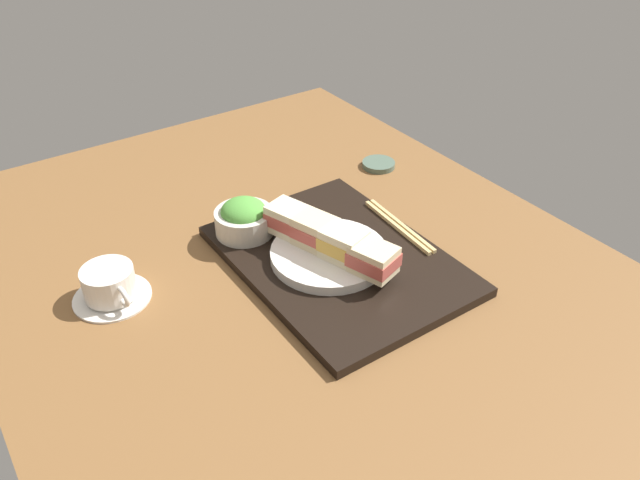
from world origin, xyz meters
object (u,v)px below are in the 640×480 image
(salad_bowl, at_px, (244,218))
(coffee_cup, at_px, (110,286))
(chopsticks_pair, at_px, (399,226))
(sandwich_plate, at_px, (329,254))
(sandwich_inner_near, at_px, (344,244))
(sandwich_inner_far, at_px, (315,231))
(small_sauce_dish, at_px, (379,164))
(sandwich_nearmost, at_px, (373,259))
(sandwich_farmost, at_px, (289,219))

(salad_bowl, relative_size, coffee_cup, 0.82)
(salad_bowl, relative_size, chopsticks_pair, 0.54)
(sandwich_plate, xyz_separation_m, coffee_cup, (0.13, 0.34, 0.00))
(sandwich_inner_near, height_order, sandwich_inner_far, same)
(sandwich_inner_near, relative_size, coffee_cup, 0.67)
(sandwich_plate, bearing_deg, coffee_cup, 69.03)
(sandwich_inner_far, distance_m, salad_bowl, 0.14)
(sandwich_inner_far, xyz_separation_m, small_sauce_dish, (0.20, -0.31, -0.06))
(sandwich_nearmost, distance_m, sandwich_inner_near, 0.06)
(sandwich_inner_near, relative_size, sandwich_inner_far, 1.02)
(sandwich_plate, relative_size, sandwich_inner_near, 2.34)
(sandwich_nearmost, xyz_separation_m, sandwich_inner_far, (0.12, 0.03, 0.00))
(sandwich_nearmost, relative_size, sandwich_inner_far, 1.03)
(sandwich_farmost, bearing_deg, coffee_cup, 82.37)
(salad_bowl, bearing_deg, chopsticks_pair, -121.56)
(small_sauce_dish, bearing_deg, sandwich_inner_far, 123.65)
(sandwich_plate, bearing_deg, sandwich_farmost, 15.98)
(sandwich_inner_far, bearing_deg, coffee_cup, 73.07)
(sandwich_farmost, height_order, coffee_cup, sandwich_farmost)
(salad_bowl, bearing_deg, coffee_cup, 95.02)
(sandwich_nearmost, height_order, coffee_cup, sandwich_nearmost)
(sandwich_inner_near, relative_size, small_sauce_dish, 1.20)
(sandwich_nearmost, distance_m, salad_bowl, 0.26)
(sandwich_inner_far, relative_size, small_sauce_dish, 1.17)
(sandwich_inner_far, bearing_deg, chopsticks_pair, -98.25)
(sandwich_inner_near, bearing_deg, small_sauce_dish, -47.80)
(salad_bowl, bearing_deg, small_sauce_dish, -77.97)
(sandwich_nearmost, bearing_deg, chopsticks_pair, -55.73)
(sandwich_inner_far, xyz_separation_m, coffee_cup, (0.10, 0.33, -0.03))
(sandwich_nearmost, xyz_separation_m, chopsticks_pair, (0.09, -0.14, -0.04))
(sandwich_farmost, xyz_separation_m, chopsticks_pair, (-0.08, -0.19, -0.04))
(sandwich_inner_far, distance_m, coffee_cup, 0.35)
(sandwich_farmost, bearing_deg, salad_bowl, 40.12)
(sandwich_inner_near, height_order, chopsticks_pair, sandwich_inner_near)
(sandwich_inner_near, distance_m, sandwich_inner_far, 0.06)
(chopsticks_pair, relative_size, coffee_cup, 1.52)
(sandwich_inner_near, bearing_deg, sandwich_inner_far, 15.98)
(coffee_cup, bearing_deg, small_sauce_dish, -80.79)
(coffee_cup, height_order, small_sauce_dish, coffee_cup)
(sandwich_nearmost, xyz_separation_m, coffee_cup, (0.22, 0.36, -0.03))
(sandwich_plate, height_order, coffee_cup, coffee_cup)
(sandwich_nearmost, height_order, sandwich_inner_near, sandwich_inner_near)
(small_sauce_dish, bearing_deg, sandwich_nearmost, 139.66)
(coffee_cup, bearing_deg, sandwich_nearmost, -120.88)
(sandwich_inner_far, height_order, chopsticks_pair, sandwich_inner_far)
(sandwich_nearmost, bearing_deg, salad_bowl, 23.57)
(sandwich_farmost, xyz_separation_m, small_sauce_dish, (0.14, -0.32, -0.05))
(salad_bowl, distance_m, small_sauce_dish, 0.39)
(sandwich_nearmost, xyz_separation_m, small_sauce_dish, (0.32, -0.27, -0.05))
(sandwich_nearmost, relative_size, sandwich_inner_near, 1.01)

